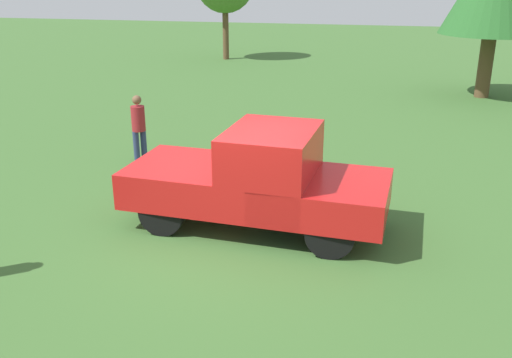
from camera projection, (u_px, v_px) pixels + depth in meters
name	position (u px, v px, depth m)	size (l,w,h in m)	color
ground_plane	(230.00, 240.00, 9.70)	(80.00, 80.00, 0.00)	#3D662D
pickup_truck	(262.00, 177.00, 9.89)	(4.70, 2.20, 1.82)	black
person_visitor	(139.00, 125.00, 13.27)	(0.45, 0.45, 1.62)	navy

